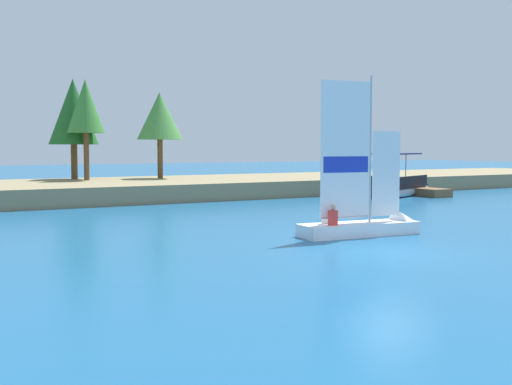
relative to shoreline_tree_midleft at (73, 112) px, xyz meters
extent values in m
plane|color=#195684|center=(1.98, -27.89, -5.37)|extent=(200.00, 200.00, 0.00)
cube|color=#897A56|center=(1.98, -3.81, -4.86)|extent=(80.00, 11.00, 1.03)
cylinder|color=brown|center=(0.00, 0.00, -3.21)|extent=(0.41, 0.41, 2.25)
cone|color=#1E5B23|center=(0.00, 0.00, 0.03)|extent=(3.17, 3.17, 4.23)
cylinder|color=brown|center=(0.29, -1.85, -2.86)|extent=(0.34, 0.34, 2.97)
cone|color=#387F33|center=(0.29, -1.85, 0.29)|extent=(2.33, 2.33, 3.33)
cylinder|color=brown|center=(5.22, -1.84, -3.05)|extent=(0.36, 0.36, 2.59)
cone|color=#47893D|center=(5.22, -1.84, -0.19)|extent=(3.03, 3.03, 3.12)
cube|color=brown|center=(19.06, -11.30, -5.11)|extent=(1.56, 4.98, 0.51)
cube|color=white|center=(3.69, -24.50, -5.14)|extent=(4.53, 1.68, 0.46)
cone|color=white|center=(5.90, -24.70, -5.14)|extent=(1.21, 1.25, 1.15)
cylinder|color=#B7B7BC|center=(4.13, -24.54, -2.33)|extent=(0.08, 0.08, 5.16)
cube|color=white|center=(3.12, -24.44, -2.32)|extent=(2.02, 0.22, 4.69)
cube|color=#1E33B2|center=(3.12, -24.44, -2.85)|extent=(1.82, 0.20, 0.56)
cube|color=white|center=(4.82, -24.60, -3.20)|extent=(1.18, 0.14, 3.03)
cylinder|color=#B7B7BC|center=(3.12, -24.44, -4.69)|extent=(2.02, 0.25, 0.06)
cube|color=red|center=(2.42, -24.66, -4.66)|extent=(0.30, 0.22, 0.51)
sphere|color=tan|center=(2.42, -24.66, -4.29)|extent=(0.20, 0.20, 0.20)
cube|color=silver|center=(2.56, -24.11, -4.61)|extent=(0.30, 0.22, 0.60)
sphere|color=tan|center=(2.56, -24.11, -4.21)|extent=(0.20, 0.20, 0.20)
cylinder|color=#B2B2B7|center=(16.84, -10.62, -5.07)|extent=(5.69, 2.83, 0.60)
cylinder|color=#B2B2B7|center=(17.47, -12.13, -5.07)|extent=(5.69, 2.83, 0.60)
cube|color=black|center=(17.15, -11.37, -4.72)|extent=(6.10, 4.25, 0.10)
cube|color=black|center=(16.76, -10.43, -4.37)|extent=(5.06, 2.18, 0.60)
cube|color=black|center=(17.54, -12.32, -4.37)|extent=(5.06, 2.18, 0.60)
cylinder|color=#B2B2B7|center=(18.79, -10.69, -3.70)|extent=(0.06, 0.06, 1.95)
cylinder|color=#B2B2B7|center=(15.51, -12.05, -3.70)|extent=(0.06, 0.06, 1.95)
cube|color=#1E234C|center=(17.15, -11.37, -2.68)|extent=(4.49, 3.40, 0.08)
camera|label=1|loc=(-10.83, -42.32, -2.23)|focal=45.41mm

